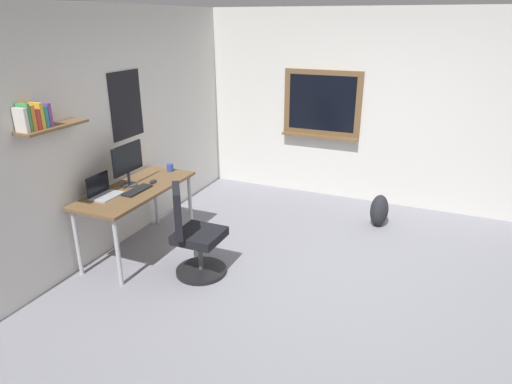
% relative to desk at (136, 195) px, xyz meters
% --- Properties ---
extents(ground_plane, '(5.20, 5.20, 0.00)m').
position_rel_desk_xyz_m(ground_plane, '(0.11, -2.06, -0.67)').
color(ground_plane, gray).
rests_on(ground_plane, ground).
extents(wall_back, '(5.00, 0.30, 2.60)m').
position_rel_desk_xyz_m(wall_back, '(0.10, 0.39, 0.63)').
color(wall_back, silver).
rests_on(wall_back, ground).
extents(wall_right, '(0.22, 5.00, 2.60)m').
position_rel_desk_xyz_m(wall_right, '(2.56, -2.03, 0.63)').
color(wall_right, silver).
rests_on(wall_right, ground).
extents(desk, '(1.45, 0.62, 0.75)m').
position_rel_desk_xyz_m(desk, '(0.00, 0.00, 0.00)').
color(desk, brown).
rests_on(desk, ground).
extents(office_chair, '(0.56, 0.57, 0.95)m').
position_rel_desk_xyz_m(office_chair, '(-0.19, -0.81, -0.27)').
color(office_chair, black).
rests_on(office_chair, ground).
extents(laptop, '(0.31, 0.21, 0.23)m').
position_rel_desk_xyz_m(laptop, '(-0.33, 0.15, 0.13)').
color(laptop, '#ADAFB5').
rests_on(laptop, desk).
extents(monitor_primary, '(0.46, 0.17, 0.46)m').
position_rel_desk_xyz_m(monitor_primary, '(0.04, 0.10, 0.35)').
color(monitor_primary, '#38383D').
rests_on(monitor_primary, desk).
extents(keyboard, '(0.37, 0.13, 0.02)m').
position_rel_desk_xyz_m(keyboard, '(-0.07, -0.08, 0.09)').
color(keyboard, black).
rests_on(keyboard, desk).
extents(computer_mouse, '(0.10, 0.06, 0.03)m').
position_rel_desk_xyz_m(computer_mouse, '(0.21, -0.08, 0.09)').
color(computer_mouse, '#262628').
rests_on(computer_mouse, desk).
extents(coffee_mug, '(0.08, 0.08, 0.09)m').
position_rel_desk_xyz_m(coffee_mug, '(0.62, -0.03, 0.12)').
color(coffee_mug, '#334CA5').
rests_on(coffee_mug, desk).
extents(backpack, '(0.32, 0.22, 0.40)m').
position_rel_desk_xyz_m(backpack, '(1.73, -2.35, -0.47)').
color(backpack, '#232328').
rests_on(backpack, ground).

